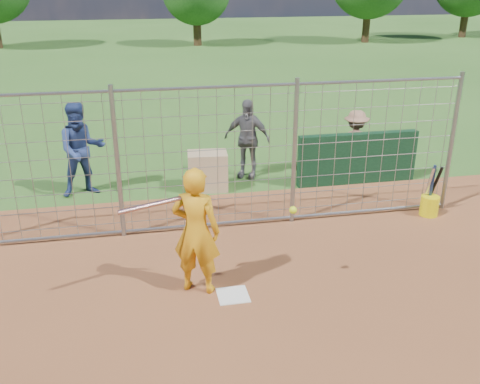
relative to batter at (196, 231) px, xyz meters
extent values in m
plane|color=#2D591E|center=(0.46, -0.07, -0.92)|extent=(100.00, 100.00, 0.00)
cube|color=silver|center=(0.46, -0.27, -0.91)|extent=(0.43, 0.43, 0.02)
cube|color=#11381E|center=(3.86, 3.53, -0.37)|extent=(2.60, 0.20, 1.10)
imported|color=orange|center=(0.00, 0.00, 0.00)|extent=(0.79, 0.67, 1.84)
imported|color=navy|center=(-1.79, 3.99, 0.03)|extent=(1.06, 0.91, 1.91)
imported|color=#535357|center=(1.64, 4.38, -0.05)|extent=(1.10, 0.86, 1.74)
imported|color=#956851|center=(3.98, 3.99, -0.19)|extent=(1.06, 0.77, 1.47)
cube|color=tan|center=(0.68, 3.78, -0.52)|extent=(0.84, 0.62, 0.80)
cylinder|color=silver|center=(-0.60, -0.19, 0.52)|extent=(0.82, 0.37, 0.06)
sphere|color=#D7F71A|center=(1.28, -0.29, 0.34)|extent=(0.10, 0.10, 0.10)
cylinder|color=yellow|center=(4.54, 1.68, -0.73)|extent=(0.34, 0.34, 0.38)
cylinder|color=silver|center=(4.49, 1.73, -0.37)|extent=(0.07, 0.28, 0.83)
cylinder|color=navy|center=(4.56, 1.73, -0.37)|extent=(0.06, 0.09, 0.85)
cylinder|color=black|center=(4.61, 1.73, -0.37)|extent=(0.14, 0.30, 0.83)
cylinder|color=gray|center=(-1.04, 1.93, 0.38)|extent=(0.08, 0.08, 2.60)
cylinder|color=gray|center=(1.96, 1.93, 0.38)|extent=(0.08, 0.08, 2.60)
cylinder|color=gray|center=(4.96, 1.93, 0.38)|extent=(0.08, 0.08, 2.60)
cylinder|color=gray|center=(0.46, 1.93, 1.58)|extent=(9.00, 0.05, 0.05)
cylinder|color=gray|center=(0.46, 1.93, -0.84)|extent=(9.00, 0.05, 0.05)
cube|color=gray|center=(0.46, 1.93, 0.33)|extent=(9.00, 0.02, 2.50)
cylinder|color=#3F2B19|center=(3.46, 27.93, 0.16)|extent=(0.50, 0.50, 2.16)
cylinder|color=#3F2B19|center=(14.46, 27.43, 0.37)|extent=(0.50, 0.50, 2.59)
cylinder|color=#3F2B19|center=(22.46, 28.93, 0.30)|extent=(0.50, 0.50, 2.45)
camera|label=1|loc=(-0.69, -6.54, 3.26)|focal=40.00mm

